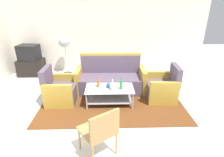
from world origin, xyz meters
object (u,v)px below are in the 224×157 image
at_px(bottle_clear, 113,86).
at_px(television, 29,52).
at_px(coffee_table, 110,93).
at_px(cup, 108,86).
at_px(tv_stand, 32,67).
at_px(armchair_right, 162,88).
at_px(pedestal_fan, 65,44).
at_px(bottle_green, 121,84).
at_px(couch, 111,80).
at_px(bottle_orange, 98,83).
at_px(wicker_chair, 100,129).
at_px(armchair_left, 60,91).

xyz_separation_m(bottle_clear, television, (-2.59, 2.00, 0.25)).
xyz_separation_m(coffee_table, bottle_clear, (0.06, -0.11, 0.24)).
relative_size(cup, tv_stand, 0.12).
relative_size(armchair_right, television, 1.28).
bearing_deg(pedestal_fan, bottle_green, -50.68).
height_order(couch, tv_stand, couch).
distance_m(bottle_orange, cup, 0.24).
bearing_deg(bottle_orange, couch, 64.44).
distance_m(bottle_orange, pedestal_fan, 2.24).
distance_m(couch, wicker_chair, 2.26).
bearing_deg(bottle_clear, bottle_orange, 151.38).
xyz_separation_m(television, pedestal_fan, (1.14, 0.05, 0.25)).
distance_m(bottle_orange, tv_stand, 2.92).
xyz_separation_m(couch, wicker_chair, (-0.20, -2.25, 0.18)).
relative_size(armchair_right, coffee_table, 0.77).
height_order(couch, pedestal_fan, pedestal_fan).
height_order(tv_stand, pedestal_fan, pedestal_fan).
height_order(couch, armchair_right, couch).
bearing_deg(wicker_chair, bottle_clear, 47.15).
distance_m(cup, pedestal_fan, 2.42).
height_order(coffee_table, wicker_chair, wicker_chair).
bearing_deg(coffee_table, bottle_orange, 165.18).
bearing_deg(wicker_chair, cup, 51.26).
xyz_separation_m(coffee_table, bottle_orange, (-0.26, 0.07, 0.23)).
relative_size(bottle_clear, cup, 2.58).
xyz_separation_m(coffee_table, wicker_chair, (-0.16, -1.55, 0.22)).
distance_m(bottle_clear, wicker_chair, 1.46).
bearing_deg(armchair_left, coffee_table, 83.88).
bearing_deg(bottle_orange, tv_stand, 141.12).
height_order(couch, bottle_orange, couch).
xyz_separation_m(couch, bottle_clear, (0.03, -0.80, 0.19)).
bearing_deg(armchair_left, couch, 115.19).
height_order(bottle_orange, wicker_chair, wicker_chair).
bearing_deg(wicker_chair, pedestal_fan, 75.32).
bearing_deg(bottle_clear, armchair_right, 14.41).
relative_size(bottle_clear, television, 0.39).
distance_m(bottle_clear, pedestal_fan, 2.56).
xyz_separation_m(armchair_right, bottle_orange, (-1.56, -0.14, 0.21)).
distance_m(armchair_left, cup, 1.16).
bearing_deg(bottle_orange, coffee_table, -14.82).
height_order(bottle_orange, pedestal_fan, pedestal_fan).
bearing_deg(armchair_right, armchair_left, 95.59).
height_order(coffee_table, tv_stand, tv_stand).
distance_m(armchair_right, tv_stand, 4.17).
height_order(bottle_clear, wicker_chair, wicker_chair).
xyz_separation_m(armchair_right, pedestal_fan, (-2.68, 1.74, 0.73)).
xyz_separation_m(tv_stand, pedestal_fan, (1.14, 0.05, 0.75)).
distance_m(armchair_right, television, 4.20).
bearing_deg(tv_stand, couch, -25.06).
relative_size(armchair_left, wicker_chair, 1.01).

